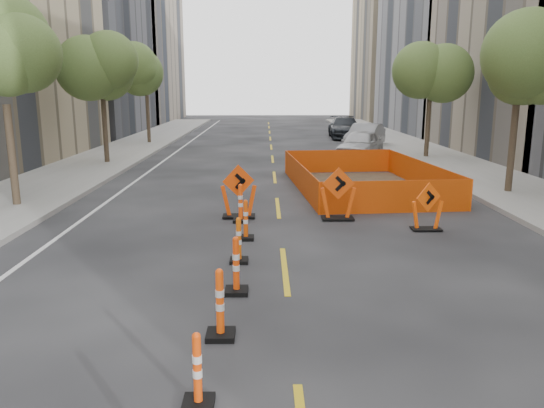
{
  "coord_description": "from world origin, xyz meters",
  "views": [
    {
      "loc": [
        -0.42,
        -6.74,
        3.8
      ],
      "look_at": [
        -0.25,
        5.54,
        1.1
      ],
      "focal_mm": 35.0,
      "sensor_mm": 36.0,
      "label": 1
    }
  ],
  "objects_px": {
    "channelizer_3": "(220,304)",
    "chevron_sign_right": "(427,207)",
    "parked_car_mid": "(365,136)",
    "channelizer_4": "(236,265)",
    "chevron_sign_left": "(239,191)",
    "channelizer_2": "(197,370)",
    "channelizer_6": "(246,220)",
    "parked_car_far": "(345,128)",
    "channelizer_7": "(241,203)",
    "chevron_sign_center": "(338,194)",
    "channelizer_5": "(239,240)",
    "parked_car_near": "(360,144)"
  },
  "relations": [
    {
      "from": "channelizer_5",
      "to": "chevron_sign_center",
      "type": "bearing_deg",
      "value": 54.85
    },
    {
      "from": "channelizer_7",
      "to": "chevron_sign_center",
      "type": "relative_size",
      "value": 0.72
    },
    {
      "from": "channelizer_6",
      "to": "channelizer_3",
      "type": "bearing_deg",
      "value": -92.15
    },
    {
      "from": "chevron_sign_right",
      "to": "parked_car_mid",
      "type": "distance_m",
      "value": 20.31
    },
    {
      "from": "channelizer_6",
      "to": "channelizer_4",
      "type": "bearing_deg",
      "value": -90.82
    },
    {
      "from": "chevron_sign_left",
      "to": "parked_car_near",
      "type": "xyz_separation_m",
      "value": [
        6.0,
        13.42,
        -0.02
      ]
    },
    {
      "from": "parked_car_mid",
      "to": "channelizer_7",
      "type": "bearing_deg",
      "value": -86.28
    },
    {
      "from": "chevron_sign_right",
      "to": "parked_car_near",
      "type": "relative_size",
      "value": 0.29
    },
    {
      "from": "channelizer_3",
      "to": "channelizer_5",
      "type": "distance_m",
      "value": 3.64
    },
    {
      "from": "channelizer_2",
      "to": "channelizer_7",
      "type": "xyz_separation_m",
      "value": [
        0.12,
        9.1,
        0.07
      ]
    },
    {
      "from": "channelizer_5",
      "to": "chevron_sign_left",
      "type": "height_order",
      "value": "chevron_sign_left"
    },
    {
      "from": "channelizer_3",
      "to": "channelizer_7",
      "type": "distance_m",
      "value": 7.28
    },
    {
      "from": "channelizer_6",
      "to": "chevron_sign_right",
      "type": "relative_size",
      "value": 0.78
    },
    {
      "from": "channelizer_4",
      "to": "chevron_sign_left",
      "type": "height_order",
      "value": "chevron_sign_left"
    },
    {
      "from": "parked_car_mid",
      "to": "parked_car_far",
      "type": "relative_size",
      "value": 0.84
    },
    {
      "from": "channelizer_2",
      "to": "chevron_sign_left",
      "type": "bearing_deg",
      "value": 89.77
    },
    {
      "from": "chevron_sign_left",
      "to": "channelizer_4",
      "type": "bearing_deg",
      "value": -106.41
    },
    {
      "from": "channelizer_3",
      "to": "chevron_sign_center",
      "type": "height_order",
      "value": "chevron_sign_center"
    },
    {
      "from": "channelizer_2",
      "to": "parked_car_mid",
      "type": "bearing_deg",
      "value": 75.58
    },
    {
      "from": "channelizer_3",
      "to": "chevron_sign_right",
      "type": "relative_size",
      "value": 0.85
    },
    {
      "from": "chevron_sign_center",
      "to": "parked_car_mid",
      "type": "bearing_deg",
      "value": 75.51
    },
    {
      "from": "parked_car_near",
      "to": "parked_car_mid",
      "type": "height_order",
      "value": "parked_car_near"
    },
    {
      "from": "channelizer_7",
      "to": "parked_car_mid",
      "type": "xyz_separation_m",
      "value": [
        7.16,
        19.2,
        0.22
      ]
    },
    {
      "from": "channelizer_3",
      "to": "parked_car_mid",
      "type": "height_order",
      "value": "parked_car_mid"
    },
    {
      "from": "channelizer_6",
      "to": "parked_car_far",
      "type": "height_order",
      "value": "parked_car_far"
    },
    {
      "from": "channelizer_4",
      "to": "parked_car_far",
      "type": "distance_m",
      "value": 32.32
    },
    {
      "from": "channelizer_3",
      "to": "channelizer_6",
      "type": "distance_m",
      "value": 5.46
    },
    {
      "from": "channelizer_2",
      "to": "parked_car_near",
      "type": "bearing_deg",
      "value": 75.32
    },
    {
      "from": "chevron_sign_left",
      "to": "channelizer_6",
      "type": "bearing_deg",
      "value": -101.61
    },
    {
      "from": "parked_car_far",
      "to": "chevron_sign_left",
      "type": "bearing_deg",
      "value": -102.21
    },
    {
      "from": "channelizer_2",
      "to": "channelizer_6",
      "type": "xyz_separation_m",
      "value": [
        0.33,
        7.28,
        0.03
      ]
    },
    {
      "from": "parked_car_mid",
      "to": "chevron_sign_right",
      "type": "bearing_deg",
      "value": -71.66
    },
    {
      "from": "chevron_sign_right",
      "to": "parked_car_near",
      "type": "distance_m",
      "value": 14.96
    },
    {
      "from": "channelizer_7",
      "to": "chevron_sign_center",
      "type": "distance_m",
      "value": 2.86
    },
    {
      "from": "channelizer_5",
      "to": "parked_car_near",
      "type": "xyz_separation_m",
      "value": [
        5.8,
        17.58,
        0.27
      ]
    },
    {
      "from": "channelizer_4",
      "to": "channelizer_6",
      "type": "xyz_separation_m",
      "value": [
        0.05,
        3.64,
        -0.03
      ]
    },
    {
      "from": "parked_car_near",
      "to": "chevron_sign_left",
      "type": "bearing_deg",
      "value": -90.03
    },
    {
      "from": "channelizer_3",
      "to": "chevron_sign_right",
      "type": "distance_m",
      "value": 8.09
    },
    {
      "from": "channelizer_5",
      "to": "chevron_sign_center",
      "type": "distance_m",
      "value": 4.73
    },
    {
      "from": "channelizer_2",
      "to": "chevron_sign_right",
      "type": "height_order",
      "value": "chevron_sign_right"
    },
    {
      "from": "parked_car_mid",
      "to": "channelizer_2",
      "type": "bearing_deg",
      "value": -80.25
    },
    {
      "from": "channelizer_5",
      "to": "parked_car_near",
      "type": "relative_size",
      "value": 0.22
    },
    {
      "from": "channelizer_6",
      "to": "chevron_sign_right",
      "type": "height_order",
      "value": "chevron_sign_right"
    },
    {
      "from": "channelizer_6",
      "to": "chevron_sign_left",
      "type": "distance_m",
      "value": 2.37
    },
    {
      "from": "channelizer_4",
      "to": "channelizer_6",
      "type": "relative_size",
      "value": 1.07
    },
    {
      "from": "channelizer_5",
      "to": "channelizer_4",
      "type": "bearing_deg",
      "value": -88.79
    },
    {
      "from": "channelizer_2",
      "to": "chevron_sign_right",
      "type": "distance_m",
      "value": 9.64
    },
    {
      "from": "channelizer_6",
      "to": "parked_car_far",
      "type": "distance_m",
      "value": 28.75
    },
    {
      "from": "channelizer_3",
      "to": "parked_car_mid",
      "type": "xyz_separation_m",
      "value": [
        7.16,
        26.48,
        0.22
      ]
    },
    {
      "from": "chevron_sign_right",
      "to": "parked_car_near",
      "type": "bearing_deg",
      "value": 63.14
    }
  ]
}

